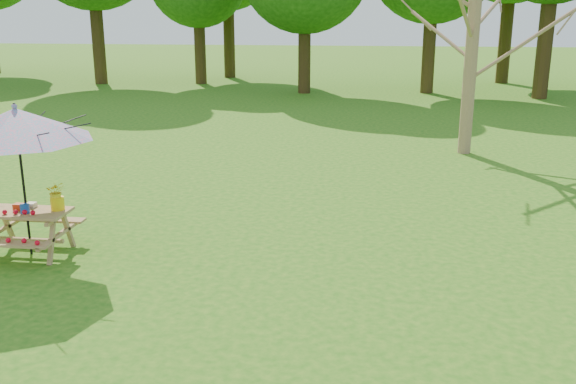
# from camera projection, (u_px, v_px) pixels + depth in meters

# --- Properties ---
(ground) EXTENTS (120.00, 120.00, 0.00)m
(ground) POSITION_uv_depth(u_px,v_px,m) (313.00, 307.00, 7.85)
(ground) COLOR #216312
(ground) RESTS_ON ground
(picnic_table) EXTENTS (1.20, 1.32, 0.67)m
(picnic_table) POSITION_uv_depth(u_px,v_px,m) (29.00, 233.00, 9.47)
(picnic_table) COLOR olive
(picnic_table) RESTS_ON ground
(patio_umbrella) EXTENTS (2.37, 2.37, 2.25)m
(patio_umbrella) POSITION_uv_depth(u_px,v_px,m) (16.00, 124.00, 9.03)
(patio_umbrella) COLOR black
(patio_umbrella) RESTS_ON ground
(produce_bins) EXTENTS (0.29, 0.41, 0.13)m
(produce_bins) POSITION_uv_depth(u_px,v_px,m) (24.00, 207.00, 9.37)
(produce_bins) COLOR #AE2F0D
(produce_bins) RESTS_ON picnic_table
(tomatoes_row) EXTENTS (0.77, 0.13, 0.07)m
(tomatoes_row) POSITION_uv_depth(u_px,v_px,m) (10.00, 212.00, 9.22)
(tomatoes_row) COLOR red
(tomatoes_row) RESTS_ON picnic_table
(flower_bucket) EXTENTS (0.33, 0.31, 0.43)m
(flower_bucket) POSITION_uv_depth(u_px,v_px,m) (57.00, 195.00, 9.37)
(flower_bucket) COLOR yellow
(flower_bucket) RESTS_ON picnic_table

